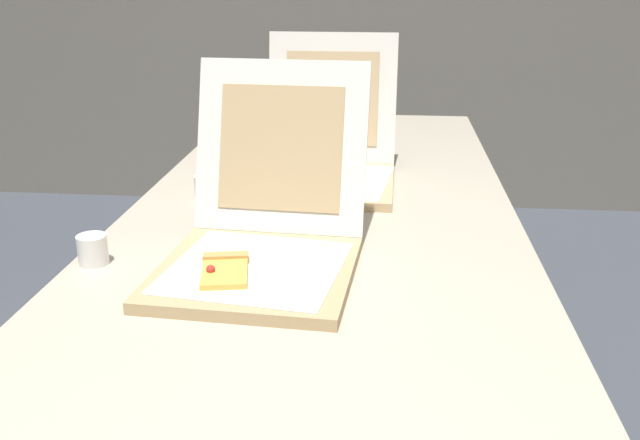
# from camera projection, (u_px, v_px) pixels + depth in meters

# --- Properties ---
(table) EXTENTS (0.90, 2.36, 0.73)m
(table) POSITION_uv_depth(u_px,v_px,m) (319.00, 236.00, 1.58)
(table) COLOR #BCB29E
(table) RESTS_ON ground
(pizza_box_front) EXTENTS (0.38, 0.48, 0.36)m
(pizza_box_front) POSITION_uv_depth(u_px,v_px,m) (261.00, 242.00, 1.29)
(pizza_box_front) COLOR tan
(pizza_box_front) RESTS_ON table
(pizza_box_middle) EXTENTS (0.36, 0.42, 0.37)m
(pizza_box_middle) POSITION_uv_depth(u_px,v_px,m) (326.00, 163.00, 1.81)
(pizza_box_middle) COLOR tan
(pizza_box_middle) RESTS_ON table
(cup_white_near_left) EXTENTS (0.06, 0.06, 0.06)m
(cup_white_near_left) POSITION_uv_depth(u_px,v_px,m) (93.00, 250.00, 1.32)
(cup_white_near_left) COLOR white
(cup_white_near_left) RESTS_ON table
(cup_white_mid) EXTENTS (0.06, 0.06, 0.06)m
(cup_white_mid) POSITION_uv_depth(u_px,v_px,m) (206.00, 187.00, 1.69)
(cup_white_mid) COLOR white
(cup_white_mid) RESTS_ON table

